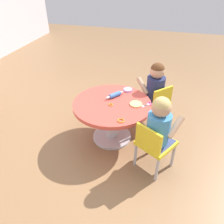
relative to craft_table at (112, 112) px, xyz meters
name	(u,v)px	position (x,y,z in m)	size (l,w,h in m)	color
ground_plane	(112,137)	(0.00, 0.00, -0.35)	(10.00, 10.00, 0.00)	olive
craft_table	(112,112)	(0.00, 0.00, 0.00)	(0.83, 0.83, 0.48)	silver
child_chair_left	(154,144)	(-0.34, -0.49, -0.05)	(0.41, 0.41, 0.54)	#B7B7BC
seated_child_left	(159,123)	(-0.30, -0.51, 0.18)	(0.43, 0.41, 0.51)	#3F4772
child_chair_right	(156,102)	(0.41, -0.43, -0.05)	(0.42, 0.42, 0.54)	#B7B7BC
seated_child_right	(156,84)	(0.44, -0.41, 0.18)	(0.43, 0.44, 0.51)	#3F4772
rolling_pin	(115,95)	(0.13, 0.00, 0.15)	(0.20, 0.16, 0.05)	#3F72CC
craft_scissors	(148,104)	(0.06, -0.37, 0.12)	(0.13, 0.13, 0.01)	silver
playdough_blob_0	(128,90)	(0.30, -0.11, 0.13)	(0.10, 0.10, 0.02)	#CC99E5
playdough_blob_1	(136,104)	(0.03, -0.25, 0.13)	(0.13, 0.13, 0.01)	#F2CC72
cookie_cutter_0	(111,105)	(-0.05, 0.00, 0.13)	(0.05, 0.05, 0.01)	orange
cookie_cutter_1	(121,121)	(-0.29, -0.16, 0.13)	(0.07, 0.07, 0.01)	orange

